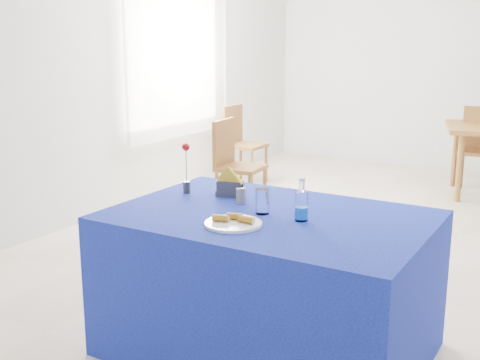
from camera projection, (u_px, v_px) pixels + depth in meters
name	position (u px, v px, depth m)	size (l,w,h in m)	color
floor	(368.00, 248.00, 4.83)	(7.00, 7.00, 0.00)	beige
room_shell	(379.00, 24.00, 4.44)	(7.00, 7.00, 7.00)	silver
window_pane	(175.00, 48.00, 6.38)	(0.04, 1.50, 1.60)	white
curtain	(180.00, 48.00, 6.34)	(0.04, 1.75, 1.85)	white
plate	(233.00, 224.00, 2.89)	(0.28, 0.28, 0.01)	white
drinking_glass	(262.00, 201.00, 3.07)	(0.07, 0.07, 0.13)	white
salt_shaker	(239.00, 196.00, 3.27)	(0.03, 0.03, 0.09)	gray
pepper_shaker	(243.00, 196.00, 3.27)	(0.03, 0.03, 0.09)	slate
blue_table	(269.00, 283.00, 3.17)	(1.60, 1.10, 0.76)	navy
water_bottle	(301.00, 207.00, 2.95)	(0.07, 0.07, 0.21)	white
napkin_holder	(230.00, 188.00, 3.42)	(0.17, 0.09, 0.17)	#3A3B40
rose_vase	(186.00, 170.00, 3.47)	(0.05, 0.05, 0.29)	#2A2A2F
chair_bg_left	(480.00, 144.00, 6.53)	(0.44, 0.44, 0.93)	brown
chair_win_a	(233.00, 160.00, 5.75)	(0.44, 0.44, 0.90)	brown
chair_win_b	(240.00, 139.00, 6.97)	(0.40, 0.40, 0.90)	brown
banana_pieces	(234.00, 218.00, 2.90)	(0.20, 0.12, 0.03)	gold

